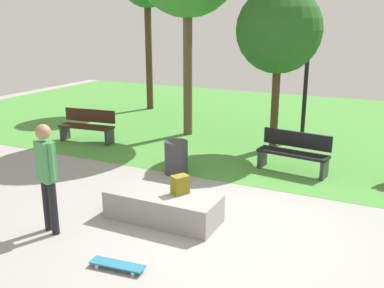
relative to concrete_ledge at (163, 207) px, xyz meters
name	(u,v)px	position (x,y,z in m)	size (l,w,h in m)	color
ground_plane	(222,228)	(1.05, 0.14, -0.24)	(28.00, 28.00, 0.00)	gray
grass_lawn	(314,126)	(1.05, 8.15, -0.24)	(26.60, 11.98, 0.01)	#478C38
concrete_ledge	(163,207)	(0.00, 0.00, 0.00)	(1.98, 0.81, 0.49)	gray
backpack_on_ledge	(180,185)	(0.26, 0.13, 0.40)	(0.28, 0.20, 0.32)	olive
skater_performing_trick	(47,170)	(-1.42, -1.19, 0.83)	(0.42, 0.28, 1.82)	black
skateboard_by_ledge	(117,265)	(0.19, -1.65, -0.18)	(0.82, 0.29, 0.08)	teal
park_bench_far_left	(294,151)	(1.45, 3.48, 0.24)	(1.65, 0.68, 0.91)	black
park_bench_near_lamppost	(88,125)	(-4.43, 3.50, 0.24)	(1.64, 0.63, 0.91)	#331E14
tree_leaning_ash	(279,31)	(0.55, 5.00, 2.85)	(2.16, 2.16, 4.19)	#42301E
lamp_post	(308,52)	(1.03, 6.40, 2.26)	(0.28, 0.28, 4.11)	black
trash_bin	(176,157)	(-0.90, 2.20, 0.13)	(0.52, 0.52, 0.76)	#333338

